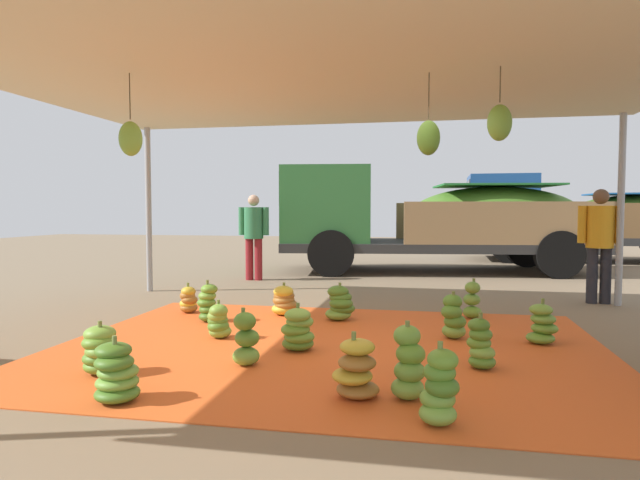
% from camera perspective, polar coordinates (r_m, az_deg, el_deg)
% --- Properties ---
extents(ground_plane, '(40.00, 40.00, 0.00)m').
position_cam_1_polar(ground_plane, '(8.75, 4.43, -6.27)').
color(ground_plane, '#7F6B51').
extents(tarp_orange, '(5.65, 4.41, 0.01)m').
position_cam_1_polar(tarp_orange, '(5.84, 0.95, -11.00)').
color(tarp_orange, '#E05B23').
rests_on(tarp_orange, ground).
extents(tent_canopy, '(8.00, 7.00, 2.91)m').
position_cam_1_polar(tent_canopy, '(5.75, 0.85, 17.10)').
color(tent_canopy, '#9EA0A5').
rests_on(tent_canopy, ground).
extents(banana_bunch_0, '(0.46, 0.44, 0.44)m').
position_cam_1_polar(banana_bunch_0, '(7.50, -3.72, -6.32)').
color(banana_bunch_0, gold).
rests_on(banana_bunch_0, tarp_orange).
extents(banana_bunch_1, '(0.46, 0.45, 0.49)m').
position_cam_1_polar(banana_bunch_1, '(5.64, -2.29, -9.35)').
color(banana_bunch_1, '#518428').
rests_on(banana_bunch_1, tarp_orange).
extents(banana_bunch_2, '(0.41, 0.41, 0.48)m').
position_cam_1_polar(banana_bunch_2, '(6.40, 22.00, -8.16)').
color(banana_bunch_2, '#60932D').
rests_on(banana_bunch_2, tarp_orange).
extents(banana_bunch_3, '(0.37, 0.35, 0.53)m').
position_cam_1_polar(banana_bunch_3, '(7.21, -11.48, -6.50)').
color(banana_bunch_3, '#477523').
rests_on(banana_bunch_3, tarp_orange).
extents(banana_bunch_4, '(0.46, 0.46, 0.49)m').
position_cam_1_polar(banana_bunch_4, '(4.49, -20.33, -12.86)').
color(banana_bunch_4, '#477523').
rests_on(banana_bunch_4, tarp_orange).
extents(banana_bunch_5, '(0.35, 0.36, 0.51)m').
position_cam_1_polar(banana_bunch_5, '(5.24, 16.28, -10.37)').
color(banana_bunch_5, '#518428').
rests_on(banana_bunch_5, tarp_orange).
extents(banana_bunch_6, '(0.30, 0.33, 0.53)m').
position_cam_1_polar(banana_bunch_6, '(5.17, -7.66, -10.27)').
color(banana_bunch_6, '#6B9E38').
rests_on(banana_bunch_6, tarp_orange).
extents(banana_bunch_7, '(0.35, 0.36, 0.55)m').
position_cam_1_polar(banana_bunch_7, '(3.88, 12.27, -14.79)').
color(banana_bunch_7, '#75A83D').
rests_on(banana_bunch_7, tarp_orange).
extents(banana_bunch_8, '(0.35, 0.36, 0.42)m').
position_cam_1_polar(banana_bunch_8, '(7.86, -13.45, -6.09)').
color(banana_bunch_8, '#996628').
rests_on(banana_bunch_8, tarp_orange).
extents(banana_bunch_9, '(0.46, 0.47, 0.47)m').
position_cam_1_polar(banana_bunch_9, '(5.23, -21.67, -10.65)').
color(banana_bunch_9, '#60932D').
rests_on(banana_bunch_9, tarp_orange).
extents(banana_bunch_10, '(0.43, 0.43, 0.51)m').
position_cam_1_polar(banana_bunch_10, '(4.29, 3.75, -13.35)').
color(banana_bunch_10, '#996628').
rests_on(banana_bunch_10, tarp_orange).
extents(banana_bunch_11, '(0.35, 0.36, 0.53)m').
position_cam_1_polar(banana_bunch_11, '(6.31, 13.63, -7.85)').
color(banana_bunch_11, '#75A83D').
rests_on(banana_bunch_11, tarp_orange).
extents(banana_bunch_12, '(0.32, 0.33, 0.43)m').
position_cam_1_polar(banana_bunch_12, '(6.27, -10.45, -8.33)').
color(banana_bunch_12, '#75A83D').
rests_on(banana_bunch_12, tarp_orange).
extents(banana_bunch_13, '(0.34, 0.33, 0.59)m').
position_cam_1_polar(banana_bunch_13, '(4.30, 9.16, -12.63)').
color(banana_bunch_13, '#75A83D').
rests_on(banana_bunch_13, tarp_orange).
extents(banana_bunch_14, '(0.42, 0.43, 0.49)m').
position_cam_1_polar(banana_bunch_14, '(7.14, 2.09, -6.62)').
color(banana_bunch_14, '#6B9E38').
rests_on(banana_bunch_14, tarp_orange).
extents(banana_bunch_15, '(0.32, 0.32, 0.52)m').
position_cam_1_polar(banana_bunch_15, '(7.54, 15.46, -6.12)').
color(banana_bunch_15, '#60932D').
rests_on(banana_bunch_15, tarp_orange).
extents(cargo_truck_main, '(7.25, 3.32, 2.40)m').
position_cam_1_polar(cargo_truck_main, '(12.98, 11.15, 2.31)').
color(cargo_truck_main, '#2D2D2D').
rests_on(cargo_truck_main, ground).
extents(cargo_truck_far, '(6.48, 2.48, 2.40)m').
position_cam_1_polar(cargo_truck_far, '(16.94, 25.21, 2.13)').
color(cargo_truck_far, '#2D2D2D').
rests_on(cargo_truck_far, ground).
extents(worker_0, '(0.64, 0.39, 1.75)m').
position_cam_1_polar(worker_0, '(9.40, 26.97, 0.29)').
color(worker_0, '#26262D').
rests_on(worker_0, ground).
extents(worker_1, '(0.63, 0.39, 1.73)m').
position_cam_1_polar(worker_1, '(11.25, -6.87, 0.99)').
color(worker_1, maroon).
rests_on(worker_1, ground).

